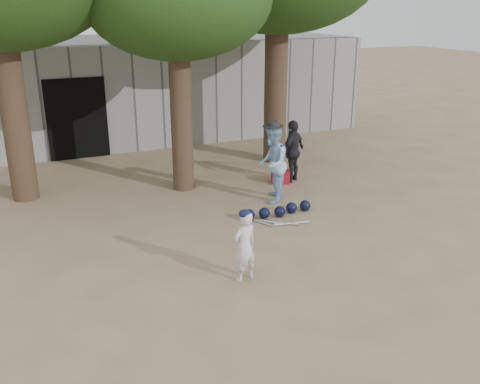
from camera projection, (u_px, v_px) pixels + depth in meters
name	position (u px, v px, depth m)	size (l,w,h in m)	color
ground	(231.00, 271.00, 8.63)	(70.00, 70.00, 0.00)	#937C5E
boy_player	(245.00, 246.00, 8.21)	(0.41, 0.27, 1.13)	silver
spectator_blue	(272.00, 164.00, 11.40)	(0.82, 0.64, 1.69)	#91B5E1
spectator_dark	(293.00, 151.00, 12.74)	(0.87, 0.36, 1.49)	black
red_bag	(280.00, 177.00, 12.81)	(0.42, 0.32, 0.30)	maroon
back_building	(103.00, 88.00, 17.00)	(16.00, 5.24, 3.00)	gray
helmet_row	(278.00, 211.00, 10.83)	(1.51, 0.33, 0.23)	black
bat_pile	(275.00, 222.00, 10.48)	(1.08, 0.82, 0.06)	silver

